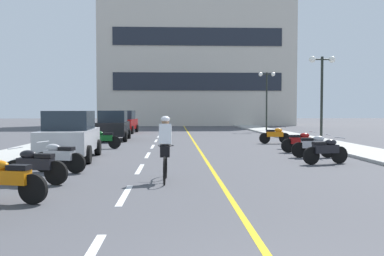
{
  "coord_description": "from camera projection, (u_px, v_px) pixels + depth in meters",
  "views": [
    {
      "loc": [
        -0.94,
        -3.01,
        1.84
      ],
      "look_at": [
        -0.15,
        14.6,
        1.09
      ],
      "focal_mm": 38.84,
      "sensor_mm": 36.0,
      "label": 1
    }
  ],
  "objects": [
    {
      "name": "lane_dash_3",
      "position": [
        148.0,
        155.0,
        17.01
      ],
      "size": [
        0.14,
        2.2,
        0.01
      ],
      "primitive_type": "cube",
      "color": "silver",
      "rests_on": "ground"
    },
    {
      "name": "motorcycle_6",
      "position": [
        300.0,
        142.0,
        18.11
      ],
      "size": [
        1.7,
        0.6,
        0.92
      ],
      "color": "black",
      "rests_on": "ground"
    },
    {
      "name": "motorcycle_1",
      "position": [
        7.0,
        179.0,
        8.23
      ],
      "size": [
        1.67,
        0.69,
        0.92
      ],
      "color": "black",
      "rests_on": "ground"
    },
    {
      "name": "parked_car_near",
      "position": [
        70.0,
        135.0,
        15.54
      ],
      "size": [
        2.11,
        4.29,
        1.82
      ],
      "color": "black",
      "rests_on": "ground"
    },
    {
      "name": "motorcycle_2",
      "position": [
        35.0,
        165.0,
        10.31
      ],
      "size": [
        1.68,
        0.66,
        0.92
      ],
      "color": "black",
      "rests_on": "ground"
    },
    {
      "name": "lane_dash_10",
      "position": [
        164.0,
        127.0,
        44.96
      ],
      "size": [
        0.14,
        2.2,
        0.01
      ],
      "primitive_type": "cube",
      "color": "silver",
      "rests_on": "ground"
    },
    {
      "name": "motorcycle_5",
      "position": [
        314.0,
        146.0,
        16.08
      ],
      "size": [
        1.7,
        0.6,
        0.92
      ],
      "color": "black",
      "rests_on": "ground"
    },
    {
      "name": "street_lamp_far",
      "position": [
        267.0,
        88.0,
        36.22
      ],
      "size": [
        1.46,
        0.36,
        5.04
      ],
      "color": "black",
      "rests_on": "curb_right"
    },
    {
      "name": "ground_plane",
      "position": [
        190.0,
        142.0,
        24.09
      ],
      "size": [
        140.0,
        140.0,
        0.0
      ],
      "primitive_type": "plane",
      "color": "#47474C"
    },
    {
      "name": "motorcycle_8",
      "position": [
        275.0,
        135.0,
        22.89
      ],
      "size": [
        1.7,
        0.6,
        0.92
      ],
      "color": "black",
      "rests_on": "ground"
    },
    {
      "name": "lane_dash_1",
      "position": [
        125.0,
        195.0,
        9.03
      ],
      "size": [
        0.14,
        2.2,
        0.01
      ],
      "primitive_type": "cube",
      "color": "silver",
      "rests_on": "ground"
    },
    {
      "name": "motorcycle_4",
      "position": [
        326.0,
        150.0,
        14.18
      ],
      "size": [
        1.68,
        0.67,
        0.92
      ],
      "color": "black",
      "rests_on": "ground"
    },
    {
      "name": "lane_dash_9",
      "position": [
        163.0,
        129.0,
        40.97
      ],
      "size": [
        0.14,
        2.2,
        0.01
      ],
      "primitive_type": "cube",
      "color": "silver",
      "rests_on": "ground"
    },
    {
      "name": "motorcycle_3",
      "position": [
        59.0,
        157.0,
        12.23
      ],
      "size": [
        1.65,
        0.76,
        0.92
      ],
      "color": "black",
      "rests_on": "ground"
    },
    {
      "name": "office_building",
      "position": [
        196.0,
        57.0,
        52.25
      ],
      "size": [
        23.22,
        9.12,
        17.18
      ],
      "color": "beige",
      "rests_on": "ground"
    },
    {
      "name": "street_lamp_mid",
      "position": [
        322.0,
        78.0,
        22.69
      ],
      "size": [
        1.46,
        0.36,
        4.68
      ],
      "color": "black",
      "rests_on": "curb_right"
    },
    {
      "name": "lane_dash_8",
      "position": [
        162.0,
        131.0,
        36.97
      ],
      "size": [
        0.14,
        2.2,
        0.01
      ],
      "primitive_type": "cube",
      "color": "silver",
      "rests_on": "ground"
    },
    {
      "name": "lane_dash_7",
      "position": [
        160.0,
        133.0,
        32.98
      ],
      "size": [
        0.14,
        2.2,
        0.01
      ],
      "primitive_type": "cube",
      "color": "silver",
      "rests_on": "ground"
    },
    {
      "name": "curb_left",
      "position": [
        77.0,
        138.0,
        26.76
      ],
      "size": [
        2.4,
        72.0,
        0.12
      ],
      "primitive_type": "cube",
      "color": "#A8A8A3",
      "rests_on": "ground"
    },
    {
      "name": "lane_dash_11",
      "position": [
        165.0,
        126.0,
        48.95
      ],
      "size": [
        0.14,
        2.2,
        0.01
      ],
      "primitive_type": "cube",
      "color": "silver",
      "rests_on": "ground"
    },
    {
      "name": "parked_car_mid",
      "position": [
        113.0,
        125.0,
        25.46
      ],
      "size": [
        2.02,
        4.25,
        1.82
      ],
      "color": "black",
      "rests_on": "ground"
    },
    {
      "name": "cyclist_rider",
      "position": [
        165.0,
        147.0,
        10.77
      ],
      "size": [
        0.42,
        1.77,
        1.71
      ],
      "color": "black",
      "rests_on": "ground"
    },
    {
      "name": "lane_dash_5",
      "position": [
        156.0,
        141.0,
        25.0
      ],
      "size": [
        0.14,
        2.2,
        0.01
      ],
      "primitive_type": "cube",
      "color": "silver",
      "rests_on": "ground"
    },
    {
      "name": "parked_car_far",
      "position": [
        124.0,
        122.0,
        33.59
      ],
      "size": [
        2.08,
        4.27,
        1.82
      ],
      "color": "black",
      "rests_on": "ground"
    },
    {
      "name": "lane_dash_2",
      "position": [
        140.0,
        169.0,
        13.02
      ],
      "size": [
        0.14,
        2.2,
        0.01
      ],
      "primitive_type": "cube",
      "color": "silver",
      "rests_on": "ground"
    },
    {
      "name": "curb_right",
      "position": [
        297.0,
        137.0,
        27.4
      ],
      "size": [
        2.4,
        72.0,
        0.12
      ],
      "primitive_type": "cube",
      "color": "#A8A8A3",
      "rests_on": "ground"
    },
    {
      "name": "centre_line_yellow",
      "position": [
        192.0,
        138.0,
        27.09
      ],
      "size": [
        0.12,
        66.0,
        0.01
      ],
      "primitive_type": "cube",
      "color": "gold",
      "rests_on": "ground"
    },
    {
      "name": "lane_dash_4",
      "position": [
        153.0,
        147.0,
        21.0
      ],
      "size": [
        0.14,
        2.2,
        0.01
      ],
      "primitive_type": "cube",
      "color": "silver",
      "rests_on": "ground"
    },
    {
      "name": "lane_dash_6",
      "position": [
        158.0,
        137.0,
        28.99
      ],
      "size": [
        0.14,
        2.2,
        0.01
      ],
      "primitive_type": "cube",
      "color": "silver",
      "rests_on": "ground"
    },
    {
      "name": "motorcycle_7",
      "position": [
        103.0,
        139.0,
        19.79
      ],
      "size": [
        1.7,
        0.6,
        0.92
      ],
      "color": "black",
      "rests_on": "ground"
    }
  ]
}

